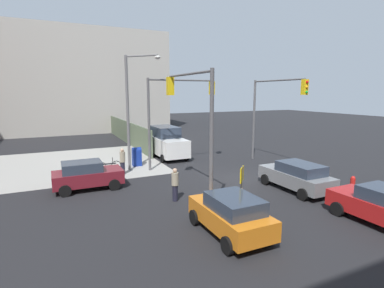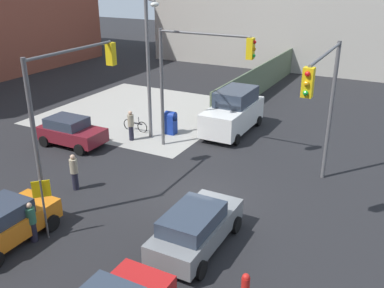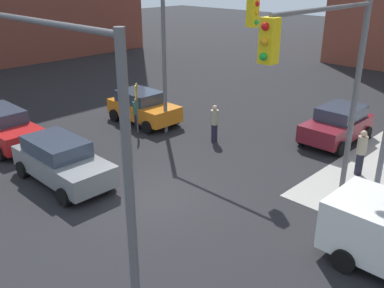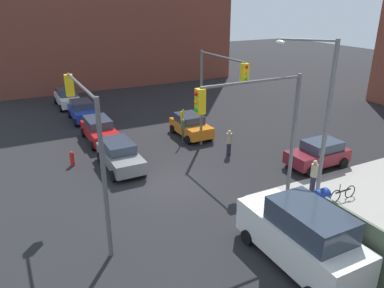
% 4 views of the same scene
% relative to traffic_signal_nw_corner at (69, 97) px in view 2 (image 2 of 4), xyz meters
% --- Properties ---
extents(ground_plane, '(120.00, 120.00, 0.00)m').
position_rel_traffic_signal_nw_corner_xyz_m(ground_plane, '(2.54, -4.50, -4.61)').
color(ground_plane, black).
extents(sidewalk_corner, '(12.00, 12.00, 0.01)m').
position_rel_traffic_signal_nw_corner_xyz_m(sidewalk_corner, '(11.54, 4.50, -4.61)').
color(sidewalk_corner, '#9E9B93').
rests_on(sidewalk_corner, ground).
extents(construction_fence, '(20.97, 0.12, 2.40)m').
position_rel_traffic_signal_nw_corner_xyz_m(construction_fence, '(21.02, -1.30, -3.41)').
color(construction_fence, '#56664C').
rests_on(construction_fence, ground).
extents(traffic_signal_nw_corner, '(5.18, 0.36, 6.50)m').
position_rel_traffic_signal_nw_corner_xyz_m(traffic_signal_nw_corner, '(0.00, 0.00, 0.00)').
color(traffic_signal_nw_corner, '#59595B').
rests_on(traffic_signal_nw_corner, ground).
extents(traffic_signal_se_corner, '(5.65, 0.36, 6.50)m').
position_rel_traffic_signal_nw_corner_xyz_m(traffic_signal_se_corner, '(4.88, -9.00, 0.03)').
color(traffic_signal_se_corner, '#59595B').
rests_on(traffic_signal_se_corner, ground).
extents(traffic_signal_ne_corner, '(0.36, 5.35, 6.50)m').
position_rel_traffic_signal_nw_corner_xyz_m(traffic_signal_ne_corner, '(7.04, -2.04, 0.01)').
color(traffic_signal_ne_corner, '#59595B').
rests_on(traffic_signal_ne_corner, ground).
extents(street_lamp_corner, '(2.10, 1.95, 8.00)m').
position_rel_traffic_signal_nw_corner_xyz_m(street_lamp_corner, '(7.47, 1.04, 0.09)').
color(street_lamp_corner, slate).
rests_on(street_lamp_corner, ground).
extents(warning_sign_two_way, '(0.48, 0.48, 2.40)m').
position_rel_traffic_signal_nw_corner_xyz_m(warning_sign_two_way, '(-2.86, -1.00, -2.97)').
color(warning_sign_two_way, '#4C4C4C').
rests_on(warning_sign_two_way, ground).
extents(mailbox_blue, '(0.56, 0.64, 1.43)m').
position_rel_traffic_signal_nw_corner_xyz_m(mailbox_blue, '(8.74, 0.50, -3.85)').
color(mailbox_blue, navy).
rests_on(mailbox_blue, ground).
extents(fire_hydrant, '(0.26, 0.26, 0.94)m').
position_rel_traffic_signal_nw_corner_xyz_m(fire_hydrant, '(-2.46, -8.70, -4.13)').
color(fire_hydrant, red).
rests_on(fire_hydrant, ground).
extents(sedan_orange, '(3.83, 2.02, 1.62)m').
position_rel_traffic_signal_nw_corner_xyz_m(sedan_orange, '(-3.80, 0.12, -3.77)').
color(sedan_orange, orange).
rests_on(sedan_orange, ground).
extents(coupe_gray, '(4.40, 2.02, 1.62)m').
position_rel_traffic_signal_nw_corner_xyz_m(coupe_gray, '(-0.82, -6.17, -3.77)').
color(coupe_gray, slate).
rests_on(coupe_gray, ground).
extents(coupe_maroon, '(2.02, 3.82, 1.62)m').
position_rel_traffic_signal_nw_corner_xyz_m(coupe_maroon, '(4.51, 4.56, -3.77)').
color(coupe_maroon, maroon).
rests_on(coupe_maroon, ground).
extents(van_white_delivery, '(5.40, 2.32, 2.62)m').
position_rel_traffic_signal_nw_corner_xyz_m(van_white_delivery, '(10.88, -2.70, -3.33)').
color(van_white_delivery, white).
rests_on(van_white_delivery, ground).
extents(pedestrian_crossing, '(0.36, 0.36, 1.73)m').
position_rel_traffic_signal_nw_corner_xyz_m(pedestrian_crossing, '(0.54, 0.70, -3.71)').
color(pedestrian_crossing, '#9E937A').
rests_on(pedestrian_crossing, ground).
extents(pedestrian_waiting, '(0.36, 0.36, 1.80)m').
position_rel_traffic_signal_nw_corner_xyz_m(pedestrian_waiting, '(6.74, 2.00, -3.67)').
color(pedestrian_waiting, '#9E937A').
rests_on(pedestrian_waiting, ground).
extents(pedestrian_walking_north, '(0.36, 0.36, 1.60)m').
position_rel_traffic_signal_nw_corner_xyz_m(pedestrian_walking_north, '(-3.26, -0.70, -3.78)').
color(pedestrian_walking_north, '#2D664C').
rests_on(pedestrian_walking_north, ground).
extents(bicycle_leaning_on_fence, '(0.05, 1.75, 0.97)m').
position_rel_traffic_signal_nw_corner_xyz_m(bicycle_leaning_on_fence, '(8.14, 2.70, -4.27)').
color(bicycle_leaning_on_fence, black).
rests_on(bicycle_leaning_on_fence, ground).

